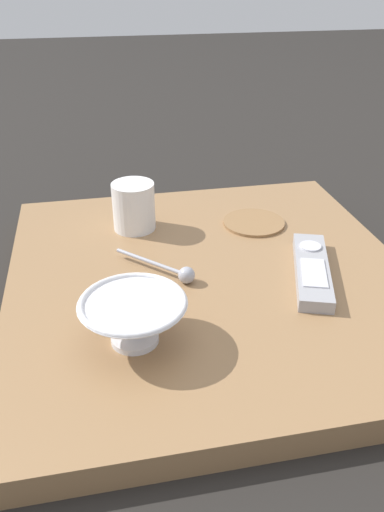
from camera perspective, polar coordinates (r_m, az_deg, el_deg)
name	(u,v)px	position (r m, az deg, el deg)	size (l,w,h in m)	color
ground_plane	(210,293)	(0.81, 2.04, -4.13)	(6.00, 6.00, 0.00)	black
table	(211,283)	(0.80, 2.07, -2.99)	(0.63, 0.60, 0.04)	#936D47
cereal_bowl	(134,318)	(0.64, -6.43, -6.77)	(0.13, 0.13, 0.06)	silver
coffee_mug	(134,206)	(0.90, -6.41, 5.44)	(0.07, 0.07, 0.08)	white
teaspoon	(178,272)	(0.76, -1.56, -1.76)	(0.11, 0.11, 0.03)	#A3A5B2
tv_remote_near	(312,270)	(0.79, 13.03, -1.46)	(0.20, 0.11, 0.02)	#9E9EA3
drink_coaster	(254,222)	(0.93, 6.81, 3.67)	(0.11, 0.11, 0.01)	olive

